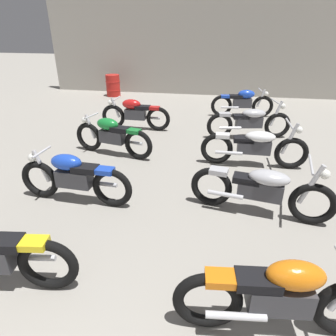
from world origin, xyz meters
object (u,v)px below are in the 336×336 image
Objects in this scene: motorcycle_left_row_3 at (112,135)px; motorcycle_right_row_5 at (243,102)px; motorcycle_right_row_2 at (261,189)px; motorcycle_right_row_1 at (281,296)px; motorcycle_left_row_2 at (74,177)px; motorcycle_left_row_4 at (135,113)px; motorcycle_right_row_4 at (250,121)px; motorcycle_right_row_3 at (255,146)px; oil_drum at (113,85)px.

motorcycle_left_row_3 is 0.99× the size of motorcycle_right_row_5.
motorcycle_right_row_5 is (-0.01, 5.55, 0.01)m from motorcycle_right_row_2.
motorcycle_left_row_2 is at bearing 147.83° from motorcycle_right_row_1.
motorcycle_right_row_1 is (2.99, -5.70, 0.00)m from motorcycle_left_row_4.
motorcycle_left_row_3 is 4.88m from motorcycle_right_row_1.
motorcycle_left_row_3 is at bearing 127.94° from motorcycle_right_row_1.
motorcycle_right_row_4 is 2.03m from motorcycle_right_row_5.
oil_drum is at bearing 130.97° from motorcycle_right_row_3.
motorcycle_right_row_1 reaches higher than oil_drum.
motorcycle_right_row_2 is 9.25m from oil_drum.
motorcycle_right_row_1 is at bearing -91.07° from motorcycle_right_row_4.
motorcycle_right_row_5 is (3.02, 1.86, 0.00)m from motorcycle_left_row_4.
motorcycle_right_row_1 is 3.78m from motorcycle_right_row_3.
motorcycle_right_row_3 reaches higher than motorcycle_left_row_2.
motorcycle_left_row_2 is 3.47m from motorcycle_right_row_1.
motorcycle_left_row_4 and motorcycle_right_row_1 have the same top height.
motorcycle_right_row_2 is 2.54× the size of oil_drum.
motorcycle_right_row_4 is 6.66m from oil_drum.
motorcycle_right_row_4 is at bearing 50.37° from motorcycle_left_row_2.
motorcycle_left_row_3 is at bearing -151.75° from motorcycle_right_row_4.
motorcycle_left_row_4 is at bearing -148.41° from motorcycle_right_row_5.
motorcycle_right_row_4 is (3.04, 3.67, -0.01)m from motorcycle_left_row_2.
motorcycle_right_row_5 reaches higher than oil_drum.
motorcycle_left_row_2 is at bearing -129.63° from motorcycle_right_row_4.
motorcycle_right_row_4 is at bearing 89.41° from motorcycle_right_row_3.
motorcycle_right_row_1 is at bearing -90.96° from motorcycle_right_row_2.
motorcycle_left_row_4 is 0.91× the size of motorcycle_right_row_3.
motorcycle_left_row_3 is 6.22m from oil_drum.
motorcycle_right_row_5 is at bearing 31.59° from motorcycle_left_row_4.
motorcycle_right_row_4 is (3.10, 1.67, -0.01)m from motorcycle_left_row_3.
motorcycle_right_row_1 is at bearing -62.27° from motorcycle_left_row_4.
motorcycle_right_row_3 is 1.74m from motorcycle_right_row_4.
motorcycle_left_row_4 is at bearing 148.16° from motorcycle_right_row_3.
motorcycle_left_row_2 is 1.00× the size of motorcycle_left_row_4.
motorcycle_left_row_2 is at bearing -147.36° from motorcycle_right_row_3.
motorcycle_right_row_3 is (0.08, 3.78, -0.01)m from motorcycle_right_row_1.
motorcycle_right_row_1 is 2.00m from motorcycle_right_row_2.
motorcycle_right_row_3 reaches higher than oil_drum.
motorcycle_right_row_5 is (3.03, 3.70, 0.00)m from motorcycle_left_row_3.
motorcycle_right_row_3 is 1.10× the size of motorcycle_right_row_5.
motorcycle_left_row_3 is 0.99× the size of motorcycle_left_row_4.
motorcycle_left_row_2 is at bearing -117.45° from motorcycle_right_row_5.
motorcycle_right_row_5 is at bearing 90.91° from motorcycle_right_row_3.
motorcycle_right_row_4 reaches higher than motorcycle_left_row_3.
motorcycle_left_row_4 is 6.43m from motorcycle_right_row_1.
motorcycle_right_row_2 reaches higher than motorcycle_right_row_5.
oil_drum is (-5.10, 7.71, -0.03)m from motorcycle_right_row_2.
motorcycle_right_row_5 is 2.32× the size of oil_drum.
oil_drum is (-2.13, 7.87, -0.03)m from motorcycle_left_row_2.
motorcycle_left_row_2 is 0.91× the size of motorcycle_right_row_2.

